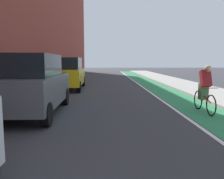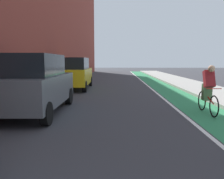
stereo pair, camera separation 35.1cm
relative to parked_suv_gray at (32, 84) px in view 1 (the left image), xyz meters
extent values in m
plane|color=#38383D|center=(2.80, 8.71, -1.01)|extent=(97.22, 97.22, 0.00)
cube|color=#2D8451|center=(5.85, 10.71, -1.01)|extent=(1.60, 44.19, 0.00)
cube|color=white|center=(4.95, 10.71, -1.01)|extent=(0.12, 44.19, 0.00)
cube|color=#A8A59E|center=(8.06, 10.71, -0.94)|extent=(2.81, 44.19, 0.14)
cube|color=brown|center=(-2.85, 10.71, 5.39)|extent=(3.00, 44.19, 12.80)
cube|color=#595B60|center=(0.00, 0.06, -0.21)|extent=(1.85, 4.29, 0.95)
cube|color=black|center=(0.00, -0.15, 0.59)|extent=(1.61, 2.58, 0.75)
cylinder|color=black|center=(-0.84, 1.62, -0.68)|extent=(0.23, 0.66, 0.66)
cylinder|color=black|center=(0.77, 1.65, -0.68)|extent=(0.23, 0.66, 0.66)
cylinder|color=black|center=(0.83, -1.50, -0.68)|extent=(0.23, 0.66, 0.66)
cube|color=yellow|center=(0.00, 7.00, -0.21)|extent=(1.99, 4.67, 0.95)
cube|color=black|center=(0.01, 6.77, 0.59)|extent=(1.71, 2.81, 0.75)
cylinder|color=black|center=(-0.90, 8.73, -0.68)|extent=(0.24, 0.67, 0.66)
cylinder|color=black|center=(0.80, 8.78, -0.68)|extent=(0.24, 0.67, 0.66)
cylinder|color=black|center=(-0.80, 5.22, -0.68)|extent=(0.24, 0.67, 0.66)
cylinder|color=black|center=(0.90, 5.26, -0.68)|extent=(0.24, 0.67, 0.66)
torus|color=black|center=(5.81, -0.43, -0.67)|extent=(0.04, 0.69, 0.69)
torus|color=black|center=(5.81, 0.62, -0.67)|extent=(0.04, 0.69, 0.69)
cylinder|color=red|center=(5.81, 0.09, -0.45)|extent=(0.04, 0.96, 0.33)
cylinder|color=red|center=(5.81, 0.28, -0.37)|extent=(0.04, 0.12, 0.55)
cylinder|color=red|center=(5.81, -0.35, -0.12)|extent=(0.48, 0.02, 0.02)
cube|color=#4C7247|center=(5.81, 0.20, -0.30)|extent=(0.28, 0.24, 0.56)
cube|color=maroon|center=(5.81, 0.07, 0.16)|extent=(0.32, 0.40, 0.60)
sphere|color=tan|center=(5.81, -0.09, 0.50)|extent=(0.22, 0.22, 0.22)
camera|label=1|loc=(2.44, -7.57, 0.73)|focal=36.73mm
camera|label=2|loc=(2.79, -7.57, 0.73)|focal=36.73mm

